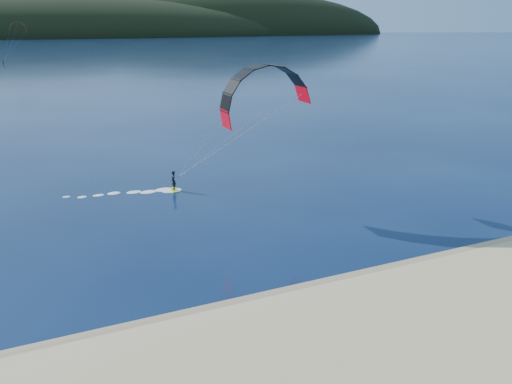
% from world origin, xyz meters
% --- Properties ---
extents(ground, '(1800.00, 1800.00, 0.00)m').
position_xyz_m(ground, '(0.00, 0.00, 0.00)').
color(ground, '#061432').
rests_on(ground, ground).
extents(wet_sand, '(220.00, 2.50, 0.10)m').
position_xyz_m(wet_sand, '(0.00, 4.50, 0.05)').
color(wet_sand, '#917354').
rests_on(wet_sand, ground).
extents(headland, '(1200.00, 310.00, 140.00)m').
position_xyz_m(headland, '(0.63, 745.28, 0.00)').
color(headland, black).
rests_on(headland, ground).
extents(kitesurfer_near, '(21.82, 9.74, 12.31)m').
position_xyz_m(kitesurfer_near, '(7.75, 20.19, 8.31)').
color(kitesurfer_near, '#B6CF18').
rests_on(kitesurfer_near, ground).
extents(kitesurfer_far, '(11.35, 7.90, 16.02)m').
position_xyz_m(kitesurfer_far, '(-18.83, 199.07, 13.22)').
color(kitesurfer_far, '#B6CF18').
rests_on(kitesurfer_far, ground).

